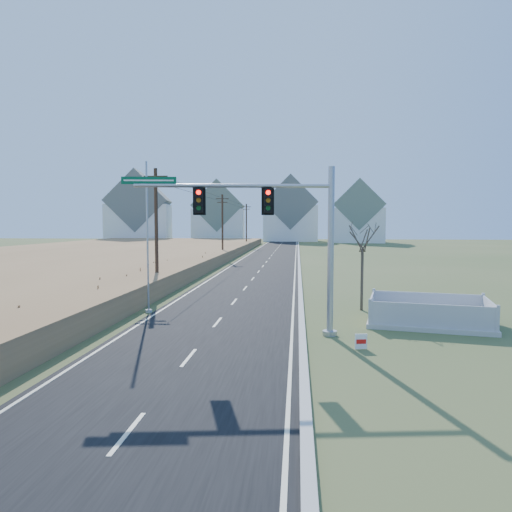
# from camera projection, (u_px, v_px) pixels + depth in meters

# --- Properties ---
(ground) EXTENTS (260.00, 260.00, 0.00)m
(ground) POSITION_uv_depth(u_px,v_px,m) (200.00, 345.00, 18.57)
(ground) COLOR #405127
(ground) RESTS_ON ground
(road) EXTENTS (8.00, 180.00, 0.06)m
(road) POSITION_uv_depth(u_px,v_px,m) (271.00, 257.00, 68.24)
(road) COLOR black
(road) RESTS_ON ground
(curb) EXTENTS (0.30, 180.00, 0.18)m
(curb) POSITION_uv_depth(u_px,v_px,m) (299.00, 256.00, 67.86)
(curb) COLOR #B2AFA8
(curb) RESTS_ON ground
(reed_marsh) EXTENTS (38.00, 110.00, 1.30)m
(reed_marsh) POSITION_uv_depth(u_px,v_px,m) (86.00, 256.00, 60.43)
(reed_marsh) COLOR #A87D4B
(reed_marsh) RESTS_ON ground
(utility_pole_near) EXTENTS (1.80, 0.26, 9.00)m
(utility_pole_near) POSITION_uv_depth(u_px,v_px,m) (156.00, 227.00, 33.73)
(utility_pole_near) COLOR #422D1E
(utility_pole_near) RESTS_ON ground
(utility_pole_mid) EXTENTS (1.80, 0.26, 9.00)m
(utility_pole_mid) POSITION_uv_depth(u_px,v_px,m) (222.00, 226.00, 63.53)
(utility_pole_mid) COLOR #422D1E
(utility_pole_mid) RESTS_ON ground
(utility_pole_far) EXTENTS (1.80, 0.26, 9.00)m
(utility_pole_far) POSITION_uv_depth(u_px,v_px,m) (246.00, 225.00, 93.34)
(utility_pole_far) COLOR #422D1E
(utility_pole_far) RESTS_ON ground
(condo_nw) EXTENTS (17.69, 13.38, 19.05)m
(condo_nw) POSITION_uv_depth(u_px,v_px,m) (139.00, 213.00, 120.79)
(condo_nw) COLOR white
(condo_nw) RESTS_ON ground
(condo_nnw) EXTENTS (14.93, 11.17, 17.03)m
(condo_nnw) POSITION_uv_depth(u_px,v_px,m) (219.00, 217.00, 127.00)
(condo_nnw) COLOR white
(condo_nnw) RESTS_ON ground
(condo_n) EXTENTS (15.27, 10.20, 18.54)m
(condo_n) POSITION_uv_depth(u_px,v_px,m) (291.00, 214.00, 129.12)
(condo_n) COLOR white
(condo_n) RESTS_ON ground
(condo_ne) EXTENTS (14.12, 10.51, 16.52)m
(condo_ne) POSITION_uv_depth(u_px,v_px,m) (359.00, 216.00, 119.61)
(condo_ne) COLOR white
(condo_ne) RESTS_ON ground
(traffic_signal_mast) EXTENTS (9.22, 1.51, 7.39)m
(traffic_signal_mast) POSITION_uv_depth(u_px,v_px,m) (288.00, 233.00, 19.73)
(traffic_signal_mast) COLOR #9EA0A5
(traffic_signal_mast) RESTS_ON ground
(fence_enclosure) EXTENTS (6.40, 5.01, 1.30)m
(fence_enclosure) POSITION_uv_depth(u_px,v_px,m) (428.00, 319.00, 22.38)
(fence_enclosure) COLOR #B7B5AD
(fence_enclosure) RESTS_ON ground
(open_sign) EXTENTS (0.48, 0.14, 0.60)m
(open_sign) POSITION_uv_depth(u_px,v_px,m) (361.00, 341.00, 17.86)
(open_sign) COLOR white
(open_sign) RESTS_ON ground
(flagpole) EXTENTS (0.37, 0.37, 8.32)m
(flagpole) POSITION_uv_depth(u_px,v_px,m) (148.00, 253.00, 25.10)
(flagpole) COLOR #B7B5AD
(flagpole) RESTS_ON ground
(bare_tree) EXTENTS (1.99, 1.99, 5.27)m
(bare_tree) POSITION_uv_depth(u_px,v_px,m) (363.00, 236.00, 25.68)
(bare_tree) COLOR #4C3F33
(bare_tree) RESTS_ON ground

